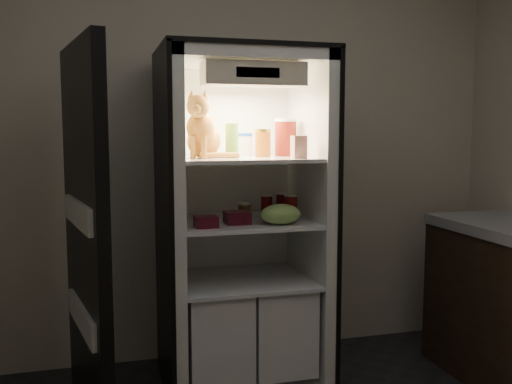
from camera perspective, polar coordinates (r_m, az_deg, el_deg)
room_shell at (r=1.88m, az=8.87°, el=11.64°), size 3.60×3.60×3.60m
refrigerator at (r=3.25m, az=-1.53°, el=-5.26°), size 0.90×0.72×1.88m
fridge_door at (r=2.86m, az=-16.67°, el=-4.61°), size 0.22×0.87×1.85m
tabby_cat at (r=3.07m, az=-5.40°, el=5.92°), size 0.30×0.36×0.36m
parmesan_shaker at (r=3.12m, az=-2.43°, el=5.18°), size 0.07×0.07×0.19m
mayo_tub at (r=3.27m, az=-1.20°, el=4.77°), size 0.09×0.09×0.13m
salsa_jar at (r=3.17m, az=0.69°, el=4.93°), size 0.09×0.09×0.15m
pepper_jar at (r=3.28m, az=2.97°, el=5.47°), size 0.13×0.13×0.21m
cream_carton at (r=3.01m, az=4.30°, el=4.51°), size 0.07×0.07×0.12m
soda_can_a at (r=3.29m, az=1.07°, el=-1.42°), size 0.07×0.07×0.12m
soda_can_b at (r=3.29m, az=2.67°, el=-1.31°), size 0.07×0.07×0.14m
soda_can_c at (r=3.18m, az=3.48°, el=-1.57°), size 0.08×0.08×0.14m
condiment_jar at (r=3.18m, az=-1.17°, el=-1.93°), size 0.07×0.07×0.10m
grape_bag at (r=3.03m, az=2.49°, el=-2.24°), size 0.22×0.16×0.11m
berry_box_left at (r=2.95m, az=-5.03°, el=-2.97°), size 0.12×0.12×0.06m
berry_box_right at (r=3.06m, az=-1.90°, el=-2.56°), size 0.13×0.13×0.07m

